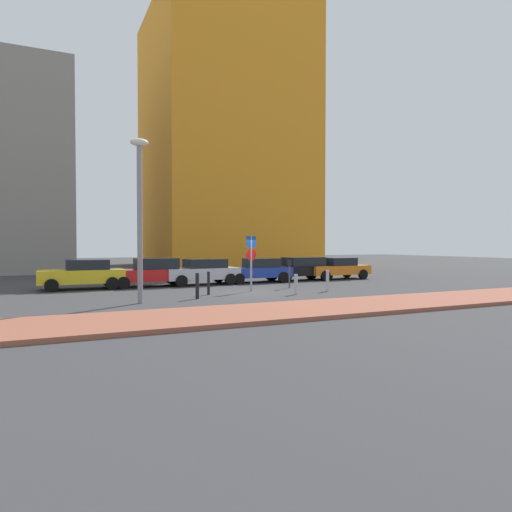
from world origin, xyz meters
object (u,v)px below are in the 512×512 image
(parking_sign_post, at_px, (251,256))
(parking_meter, at_px, (289,270))
(parked_car_blue, at_px, (257,270))
(traffic_bollard_far, at_px, (209,283))
(traffic_bollard_near, at_px, (328,281))
(parked_car_red, at_px, (152,272))
(parked_car_orange, at_px, (337,268))
(traffic_bollard_mid, at_px, (296,284))
(parked_car_yellow, at_px, (83,274))
(street_lamp, at_px, (140,205))
(parked_car_black, at_px, (301,268))
(parked_car_silver, at_px, (202,271))
(traffic_bollard_edge, at_px, (197,286))

(parking_sign_post, bearing_deg, parking_meter, 13.88)
(parked_car_blue, bearing_deg, parking_meter, -89.57)
(traffic_bollard_far, bearing_deg, parking_sign_post, 13.60)
(parked_car_blue, distance_m, traffic_bollard_near, 6.18)
(parked_car_red, bearing_deg, traffic_bollard_near, -39.82)
(parked_car_orange, height_order, traffic_bollard_far, parked_car_orange)
(traffic_bollard_mid, bearing_deg, parked_car_yellow, 142.29)
(street_lamp, bearing_deg, parked_car_blue, 39.96)
(parked_car_red, distance_m, parked_car_black, 9.51)
(parking_sign_post, bearing_deg, parked_car_blue, 61.81)
(parked_car_orange, height_order, traffic_bollard_mid, parked_car_orange)
(parked_car_silver, bearing_deg, parked_car_black, 2.89)
(street_lamp, height_order, traffic_bollard_far, street_lamp)
(parked_car_orange, xyz_separation_m, street_lamp, (-13.97, -6.86, 3.05))
(parking_meter, relative_size, street_lamp, 0.23)
(parked_car_blue, height_order, parked_car_orange, parked_car_blue)
(parked_car_silver, relative_size, parking_meter, 2.89)
(parking_sign_post, height_order, traffic_bollard_far, parking_sign_post)
(parked_car_orange, relative_size, parking_sign_post, 1.61)
(parked_car_black, distance_m, traffic_bollard_far, 9.61)
(parked_car_orange, relative_size, traffic_bollard_near, 4.22)
(parked_car_blue, height_order, traffic_bollard_far, parked_car_blue)
(parked_car_red, bearing_deg, street_lamp, -105.25)
(parked_car_blue, bearing_deg, traffic_bollard_far, -133.21)
(parking_sign_post, height_order, street_lamp, street_lamp)
(traffic_bollard_edge, bearing_deg, parking_sign_post, 28.97)
(parked_car_blue, bearing_deg, parked_car_red, -179.46)
(parked_car_yellow, bearing_deg, parked_car_red, -0.15)
(parked_car_red, xyz_separation_m, traffic_bollard_edge, (0.59, -6.30, -0.25))
(parked_car_silver, height_order, parked_car_blue, parked_car_silver)
(parked_car_red, relative_size, parked_car_orange, 1.01)
(parked_car_black, distance_m, parked_car_orange, 2.63)
(parked_car_yellow, bearing_deg, parked_car_silver, -0.63)
(parked_car_silver, bearing_deg, parked_car_orange, 0.86)
(parking_meter, distance_m, traffic_bollard_mid, 3.06)
(parked_car_yellow, relative_size, parked_car_orange, 0.94)
(parking_sign_post, bearing_deg, street_lamp, -158.14)
(traffic_bollard_far, bearing_deg, parked_car_black, 33.70)
(parked_car_black, relative_size, traffic_bollard_far, 4.36)
(parked_car_red, bearing_deg, parked_car_yellow, 179.85)
(parked_car_red, xyz_separation_m, parking_meter, (6.34, -3.87, 0.15))
(parked_car_red, height_order, traffic_bollard_mid, parked_car_red)
(parked_car_blue, xyz_separation_m, parked_car_orange, (5.81, 0.02, -0.02))
(parked_car_silver, bearing_deg, traffic_bollard_near, -53.54)
(parked_car_blue, distance_m, traffic_bollard_mid, 6.81)
(traffic_bollard_mid, relative_size, traffic_bollard_far, 0.89)
(parking_sign_post, distance_m, traffic_bollard_near, 3.90)
(traffic_bollard_near, bearing_deg, parked_car_silver, 126.46)
(parked_car_blue, height_order, traffic_bollard_near, parked_car_blue)
(parked_car_yellow, xyz_separation_m, traffic_bollard_mid, (8.60, -6.65, -0.32))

